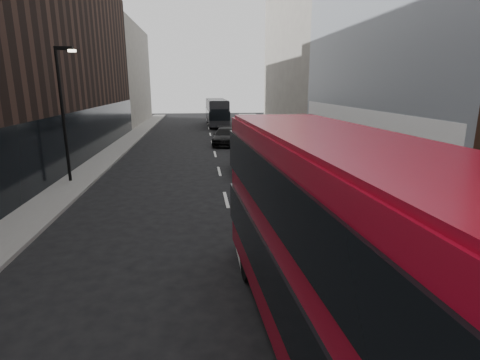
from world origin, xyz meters
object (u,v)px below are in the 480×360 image
object	(u,v)px
car_a	(271,169)
car_c	(225,136)
grey_bus	(217,112)
car_b	(245,159)
red_bus	(343,247)
street_lamp	(63,106)

from	to	relation	value
car_a	car_c	xyz separation A→B (m)	(-1.66, 13.45, 0.08)
car_c	grey_bus	bearing A→B (deg)	97.21
car_a	car_b	size ratio (longest dim) A/B	0.84
car_a	car_c	distance (m)	13.55
car_b	car_a	bearing A→B (deg)	-61.59
red_bus	car_a	bearing A→B (deg)	80.91
street_lamp	grey_bus	distance (m)	30.38
street_lamp	grey_bus	xyz separation A→B (m)	(9.38, 28.80, -2.35)
red_bus	car_b	world-z (taller)	red_bus
car_a	car_b	xyz separation A→B (m)	(-1.16, 2.54, 0.10)
car_c	car_a	bearing A→B (deg)	-75.64
grey_bus	car_c	size ratio (longest dim) A/B	2.08
street_lamp	red_bus	bearing A→B (deg)	-57.24
street_lamp	car_a	distance (m)	11.57
street_lamp	red_bus	size ratio (longest dim) A/B	0.64
car_b	car_c	world-z (taller)	car_b
red_bus	grey_bus	world-z (taller)	red_bus
street_lamp	car_c	world-z (taller)	street_lamp
red_bus	car_c	bearing A→B (deg)	87.17
red_bus	car_a	size ratio (longest dim) A/B	2.83
red_bus	car_a	distance (m)	14.33
grey_bus	car_a	world-z (taller)	grey_bus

